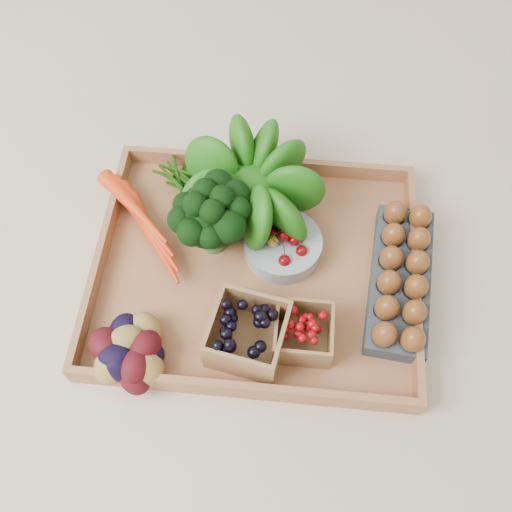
# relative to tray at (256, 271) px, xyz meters

# --- Properties ---
(ground) EXTENTS (4.00, 4.00, 0.00)m
(ground) POSITION_rel_tray_xyz_m (0.00, 0.00, -0.01)
(ground) COLOR beige
(ground) RESTS_ON ground
(tray) EXTENTS (0.55, 0.45, 0.01)m
(tray) POSITION_rel_tray_xyz_m (0.00, 0.00, 0.00)
(tray) COLOR #A66D45
(tray) RESTS_ON ground
(carrots) EXTENTS (0.21, 0.15, 0.05)m
(carrots) POSITION_rel_tray_xyz_m (-0.21, 0.07, 0.03)
(carrots) COLOR red
(carrots) RESTS_ON tray
(lettuce) EXTENTS (0.16, 0.16, 0.16)m
(lettuce) POSITION_rel_tray_xyz_m (-0.02, 0.13, 0.09)
(lettuce) COLOR #174D0C
(lettuce) RESTS_ON tray
(broccoli) EXTENTS (0.14, 0.14, 0.11)m
(broccoli) POSITION_rel_tray_xyz_m (-0.08, 0.04, 0.06)
(broccoli) COLOR black
(broccoli) RESTS_ON tray
(cherry_bowl) EXTENTS (0.14, 0.14, 0.04)m
(cherry_bowl) POSITION_rel_tray_xyz_m (0.04, 0.04, 0.03)
(cherry_bowl) COLOR #8C9EA5
(cherry_bowl) RESTS_ON tray
(egg_carton) EXTENTS (0.12, 0.29, 0.03)m
(egg_carton) POSITION_rel_tray_xyz_m (0.25, -0.01, 0.02)
(egg_carton) COLOR #363F45
(egg_carton) RESTS_ON tray
(potatoes) EXTENTS (0.15, 0.15, 0.09)m
(potatoes) POSITION_rel_tray_xyz_m (-0.18, -0.19, 0.05)
(potatoes) COLOR #36080D
(potatoes) RESTS_ON tray
(punnet_blackberry) EXTENTS (0.13, 0.13, 0.08)m
(punnet_blackberry) POSITION_rel_tray_xyz_m (0.00, -0.14, 0.05)
(punnet_blackberry) COLOR black
(punnet_blackberry) RESTS_ON tray
(punnet_raspberry) EXTENTS (0.09, 0.09, 0.06)m
(punnet_raspberry) POSITION_rel_tray_xyz_m (0.09, -0.12, 0.04)
(punnet_raspberry) COLOR #750509
(punnet_raspberry) RESTS_ON tray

